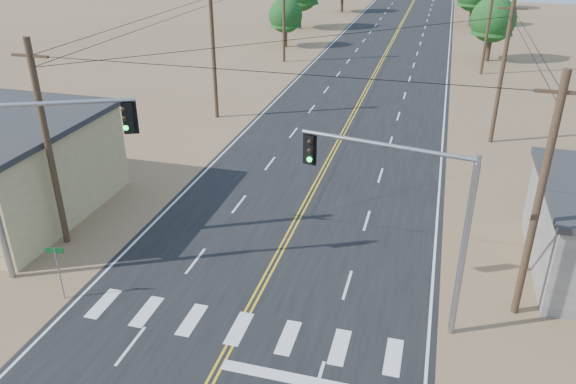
% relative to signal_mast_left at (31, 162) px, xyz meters
% --- Properties ---
extents(road, '(15.00, 200.00, 0.02)m').
position_rel_signal_mast_left_xyz_m(road, '(9.34, 20.60, -5.47)').
color(road, black).
rests_on(road, ground).
extents(utility_pole_left_near, '(1.80, 0.30, 10.00)m').
position_rel_signal_mast_left_xyz_m(utility_pole_left_near, '(-1.16, 2.60, -0.36)').
color(utility_pole_left_near, '#4C3826').
rests_on(utility_pole_left_near, ground).
extents(utility_pole_left_mid, '(1.80, 0.30, 10.00)m').
position_rel_signal_mast_left_xyz_m(utility_pole_left_mid, '(-1.16, 22.60, -0.36)').
color(utility_pole_left_mid, '#4C3826').
rests_on(utility_pole_left_mid, ground).
extents(utility_pole_left_far, '(1.80, 0.30, 10.00)m').
position_rel_signal_mast_left_xyz_m(utility_pole_left_far, '(-1.16, 42.60, -0.36)').
color(utility_pole_left_far, '#4C3826').
rests_on(utility_pole_left_far, ground).
extents(utility_pole_right_near, '(1.80, 0.30, 10.00)m').
position_rel_signal_mast_left_xyz_m(utility_pole_right_near, '(19.84, 2.60, -0.36)').
color(utility_pole_right_near, '#4C3826').
rests_on(utility_pole_right_near, ground).
extents(utility_pole_right_mid, '(1.80, 0.30, 10.00)m').
position_rel_signal_mast_left_xyz_m(utility_pole_right_mid, '(19.84, 22.60, -0.36)').
color(utility_pole_right_mid, '#4C3826').
rests_on(utility_pole_right_mid, ground).
extents(utility_pole_right_far, '(1.80, 0.30, 10.00)m').
position_rel_signal_mast_left_xyz_m(utility_pole_right_far, '(19.84, 42.60, -0.36)').
color(utility_pole_right_far, '#4C3826').
rests_on(utility_pole_right_far, ground).
extents(signal_mast_left, '(5.91, 2.77, 8.14)m').
position_rel_signal_mast_left_xyz_m(signal_mast_left, '(0.00, 0.00, 0.00)').
color(signal_mast_left, gray).
rests_on(signal_mast_left, ground).
extents(signal_mast_right, '(6.45, 1.46, 7.44)m').
position_rel_signal_mast_left_xyz_m(signal_mast_right, '(15.48, 0.95, -0.42)').
color(signal_mast_right, gray).
rests_on(signal_mast_right, ground).
extents(street_sign, '(0.73, 0.19, 2.50)m').
position_rel_signal_mast_left_xyz_m(street_sign, '(1.54, -1.48, -3.80)').
color(street_sign, gray).
rests_on(street_sign, ground).
extents(tree_left_near, '(4.08, 4.08, 6.80)m').
position_rel_signal_mast_left_xyz_m(tree_left_near, '(-3.11, 50.31, -1.32)').
color(tree_left_near, '#3F2D1E').
rests_on(tree_left_near, ground).
extents(tree_right_near, '(4.88, 4.88, 8.14)m').
position_rel_signal_mast_left_xyz_m(tree_right_near, '(20.70, 48.97, -0.50)').
color(tree_right_near, '#3F2D1E').
rests_on(tree_right_near, ground).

